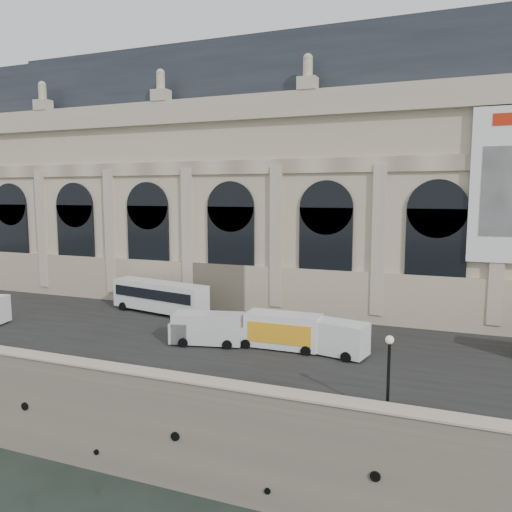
{
  "coord_description": "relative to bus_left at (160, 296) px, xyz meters",
  "views": [
    {
      "loc": [
        17.02,
        -25.13,
        18.32
      ],
      "look_at": [
        -1.26,
        22.0,
        11.99
      ],
      "focal_mm": 35.0,
      "sensor_mm": 36.0,
      "label": 1
    }
  ],
  "objects": [
    {
      "name": "van_c",
      "position": [
        18.9,
        -6.45,
        -0.5
      ],
      "size": [
        6.35,
        3.48,
        2.67
      ],
      "color": "white",
      "rests_on": "quay"
    },
    {
      "name": "museum",
      "position": [
        4.46,
        12.65,
        11.86
      ],
      "size": [
        69.0,
        18.7,
        29.1
      ],
      "color": "beige",
      "rests_on": "quay"
    },
    {
      "name": "van_b",
      "position": [
        9.08,
        -7.8,
        -0.52
      ],
      "size": [
        6.23,
        3.43,
        2.62
      ],
      "color": "silver",
      "rests_on": "quay"
    },
    {
      "name": "bus_left",
      "position": [
        0.0,
        0.0,
        0.0
      ],
      "size": [
        11.5,
        4.54,
        3.32
      ],
      "color": "white",
      "rests_on": "quay"
    },
    {
      "name": "box_truck",
      "position": [
        15.09,
        -6.54,
        -0.42
      ],
      "size": [
        7.15,
        2.62,
        2.87
      ],
      "color": "white",
      "rests_on": "quay"
    },
    {
      "name": "lamp_right",
      "position": [
        24.71,
        -16.05,
        0.44
      ],
      "size": [
        0.47,
        0.47,
        4.63
      ],
      "color": "black",
      "rests_on": "quay"
    },
    {
      "name": "quay",
      "position": [
        10.44,
        16.79,
        -4.86
      ],
      "size": [
        160.0,
        70.0,
        6.0
      ],
      "primitive_type": "cube",
      "color": "gray",
      "rests_on": "ground"
    },
    {
      "name": "street",
      "position": [
        10.44,
        -4.21,
        -1.83
      ],
      "size": [
        160.0,
        24.0,
        0.06
      ],
      "primitive_type": "cube",
      "color": "#2D2D2D",
      "rests_on": "quay"
    },
    {
      "name": "ground",
      "position": [
        10.44,
        -18.21,
        -7.86
      ],
      "size": [
        260.0,
        260.0,
        0.0
      ],
      "primitive_type": "plane",
      "color": "black",
      "rests_on": "ground"
    },
    {
      "name": "parapet",
      "position": [
        10.44,
        -17.61,
        -1.24
      ],
      "size": [
        160.0,
        1.4,
        1.21
      ],
      "color": "gray",
      "rests_on": "quay"
    }
  ]
}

